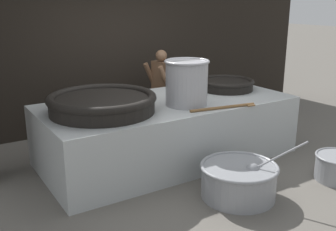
% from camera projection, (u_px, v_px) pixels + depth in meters
% --- Properties ---
extents(ground_plane, '(60.00, 60.00, 0.00)m').
position_uv_depth(ground_plane, '(168.00, 157.00, 6.09)').
color(ground_plane, '#666059').
extents(back_wall, '(9.54, 0.24, 3.93)m').
position_uv_depth(back_wall, '(107.00, 21.00, 7.24)').
color(back_wall, black).
rests_on(back_wall, ground_plane).
extents(hearth_platform, '(3.75, 1.75, 0.90)m').
position_uv_depth(hearth_platform, '(168.00, 130.00, 5.96)').
color(hearth_platform, '#B2B7B7').
rests_on(hearth_platform, ground_plane).
extents(giant_wok_near, '(1.45, 1.45, 0.26)m').
position_uv_depth(giant_wok_near, '(102.00, 103.00, 5.20)').
color(giant_wok_near, black).
rests_on(giant_wok_near, hearth_platform).
extents(giant_wok_far, '(0.91, 0.91, 0.18)m').
position_uv_depth(giant_wok_far, '(226.00, 84.00, 6.55)').
color(giant_wok_far, black).
rests_on(giant_wok_far, hearth_platform).
extents(stock_pot, '(0.64, 0.64, 0.64)m').
position_uv_depth(stock_pot, '(187.00, 82.00, 5.53)').
color(stock_pot, '#9E9EA3').
rests_on(stock_pot, hearth_platform).
extents(stirring_paddle, '(1.00, 0.23, 0.04)m').
position_uv_depth(stirring_paddle, '(227.00, 107.00, 5.43)').
color(stirring_paddle, brown).
rests_on(stirring_paddle, hearth_platform).
extents(cook, '(0.37, 0.56, 1.48)m').
position_uv_depth(cook, '(161.00, 87.00, 7.26)').
color(cook, brown).
rests_on(cook, ground_plane).
extents(prep_bowl_vegetables, '(0.99, 1.06, 0.81)m').
position_uv_depth(prep_bowl_vegetables, '(239.00, 179.00, 4.81)').
color(prep_bowl_vegetables, gray).
rests_on(prep_bowl_vegetables, ground_plane).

